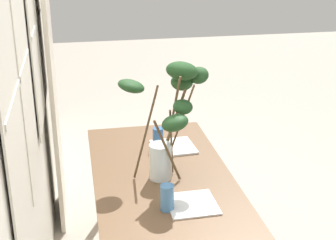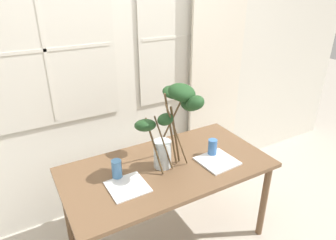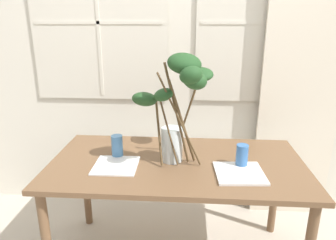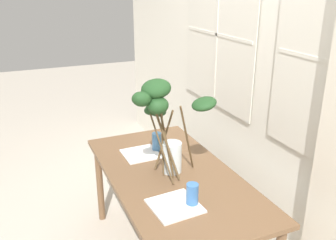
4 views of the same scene
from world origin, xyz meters
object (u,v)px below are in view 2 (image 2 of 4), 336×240
Objects in this scene: vase_with_branches at (171,121)px; plate_square_left at (128,187)px; drinking_glass_blue_right at (212,148)px; drinking_glass_blue_left at (117,169)px; plate_square_right at (217,161)px; dining_table at (167,175)px.

plate_square_left is at bearing -172.92° from vase_with_branches.
drinking_glass_blue_right is at bearing 0.66° from vase_with_branches.
drinking_glass_blue_right reaches higher than plate_square_left.
drinking_glass_blue_left is (-0.38, 0.09, -0.32)m from vase_with_branches.
vase_with_branches is at bearing 165.25° from plate_square_right.
plate_square_right is at bearing -21.36° from dining_table.
vase_with_branches is at bearing -85.73° from dining_table.
drinking_glass_blue_right is at bearing -6.46° from drinking_glass_blue_left.
drinking_glass_blue_right is at bearing 3.81° from plate_square_left.
drinking_glass_blue_left is at bearing 98.49° from plate_square_left.
plate_square_right is (0.74, -0.18, -0.06)m from drinking_glass_blue_left.
vase_with_branches is 2.69× the size of plate_square_left.
drinking_glass_blue_left reaches higher than drinking_glass_blue_right.
vase_with_branches is 0.53m from plate_square_left.
vase_with_branches is at bearing -179.34° from drinking_glass_blue_right.
plate_square_right is at bearing -103.74° from drinking_glass_blue_right.
plate_square_right is at bearing -14.01° from drinking_glass_blue_left.
plate_square_right is (0.72, -0.05, 0.00)m from plate_square_left.
vase_with_branches is at bearing 7.08° from plate_square_left.
dining_table is 5.79× the size of plate_square_right.
dining_table is at bearing 158.64° from plate_square_right.
vase_with_branches is 4.99× the size of drinking_glass_blue_right.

